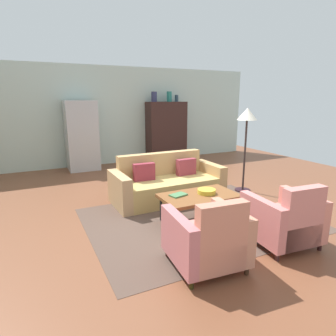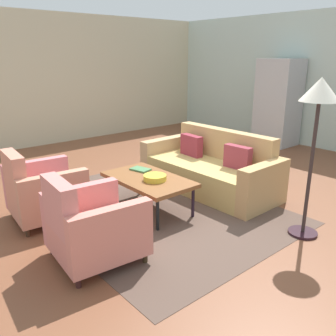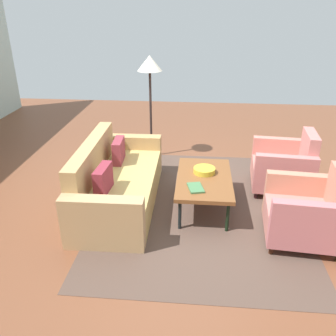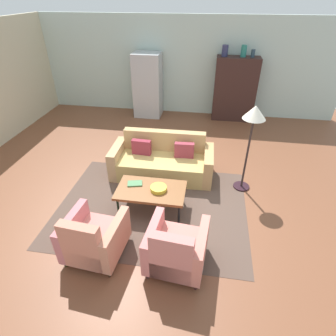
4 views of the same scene
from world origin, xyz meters
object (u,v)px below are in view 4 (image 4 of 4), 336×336
Objects in this scene: armchair_left at (93,240)px; armchair_right at (176,250)px; fruit_bowl at (159,188)px; vase_small at (253,53)px; vase_tall at (225,51)px; couch at (163,161)px; book_stack at (135,183)px; coffee_table at (151,191)px; cabinet at (235,89)px; vase_round at (244,51)px; floor_lamp at (253,121)px; refrigerator at (148,85)px.

armchair_left and armchair_right have the same top height.
fruit_bowl is 1.42× the size of vase_small.
vase_tall is (0.58, 5.61, 1.60)m from armchair_right.
fruit_bowl is 5.00m from vase_small.
couch is 2.43m from armchair_left.
vase_small reaches higher than book_stack.
armchair_right is (0.59, -1.17, -0.06)m from coffee_table.
vase_small reaches higher than cabinet.
cabinet is 1.06m from vase_round.
vase_round is (1.67, 3.26, 1.66)m from couch.
coffee_table is 0.70× the size of floor_lamp.
refrigerator is at bearing -177.67° from cabinet.
vase_small reaches higher than floor_lamp.
vase_tall is 0.16× the size of refrigerator.
fruit_bowl reaches higher than book_stack.
cabinet is 1.06m from vase_small.
refrigerator is at bearing 127.76° from floor_lamp.
floor_lamp is (0.09, -3.54, 0.54)m from cabinet.
floor_lamp reaches higher than fruit_bowl.
refrigerator is at bearing -73.27° from couch.
coffee_table is 3.97× the size of vase_round.
vase_tall reaches higher than refrigerator.
armchair_right is at bearing 103.34° from couch.
floor_lamp is at bearing 30.82° from fruit_bowl.
floor_lamp is (1.06, 2.07, 1.10)m from armchair_right.
fruit_bowl is at bearing 62.46° from armchair_left.
cabinet is at bearing 85.22° from armchair_right.
cabinet reaches higher than armchair_right.
floor_lamp is (1.97, 0.80, 1.00)m from book_stack.
vase_round is (0.10, -0.00, 1.05)m from cabinet.
vase_small is at bearing 0.00° from vase_tall.
couch is 7.28× the size of book_stack.
floor_lamp is (-0.01, -3.53, -0.51)m from vase_round.
floor_lamp is (1.52, 0.91, 0.97)m from fruit_bowl.
vase_small is 3.08m from refrigerator.
vase_round is at bearing 0.00° from vase_tall.
coffee_table is at bearing 67.45° from armchair_left.
fruit_bowl is 0.98× the size of vase_tall.
armchair_left is (-0.61, -1.17, -0.06)m from coffee_table.
armchair_left is at bearing 74.73° from couch.
book_stack is at bearing -108.93° from vase_tall.
vase_tall is at bearing 89.22° from armchair_right.
book_stack is 5.09m from vase_small.
vase_tall is at bearing 77.30° from armchair_left.
vase_small is (0.35, -0.00, 1.00)m from cabinet.
couch is 1.21m from fruit_bowl.
vase_small is at bearing -0.77° from cabinet.
vase_tall is 0.75m from vase_small.
armchair_left is at bearing -107.59° from vase_tall.
couch is at bearing 73.83° from book_stack.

